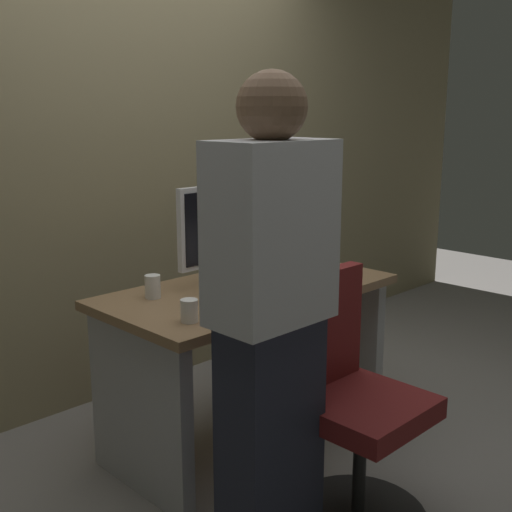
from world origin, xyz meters
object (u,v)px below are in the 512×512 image
cup_by_monitor (153,287)px  book_stack (296,259)px  cup_near_keyboard (189,311)px  person_at_desk (271,323)px  monitor (226,228)px  mouse (305,276)px  office_chair (349,411)px  keyboard (265,290)px  desk (248,336)px

cup_by_monitor → book_stack: size_ratio=0.47×
cup_near_keyboard → person_at_desk: bearing=-90.7°
monitor → cup_near_keyboard: 0.61m
book_stack → monitor: bearing=173.6°
mouse → monitor: bearing=146.0°
person_at_desk → cup_by_monitor: (0.10, 0.78, -0.05)m
office_chair → keyboard: office_chair is taller
desk → office_chair: size_ratio=1.42×
mouse → cup_near_keyboard: bearing=-172.1°
keyboard → cup_near_keyboard: cup_near_keyboard is taller
monitor → book_stack: size_ratio=2.55×
monitor → keyboard: monitor is taller
book_stack → cup_near_keyboard: bearing=-163.3°
person_at_desk → monitor: person_at_desk is taller
desk → cup_by_monitor: 0.52m
office_chair → book_stack: (0.54, 0.76, 0.37)m
office_chair → cup_near_keyboard: bearing=126.0°
desk → office_chair: (-0.14, -0.69, -0.08)m
person_at_desk → monitor: 0.90m
book_stack → mouse: bearing=-125.6°
cup_near_keyboard → book_stack: bearing=16.7°
desk → cup_near_keyboard: size_ratio=15.36×
monitor → cup_near_keyboard: bearing=-146.5°
person_at_desk → cup_near_keyboard: size_ratio=18.85×
office_chair → monitor: bearing=81.4°
desk → book_stack: (0.40, 0.07, 0.29)m
mouse → cup_by_monitor: (-0.69, 0.25, 0.03)m
book_stack → office_chair: bearing=-125.6°
desk → book_stack: size_ratio=6.31×
monitor → cup_by_monitor: monitor is taller
desk → cup_by_monitor: bearing=159.1°
person_at_desk → cup_by_monitor: bearing=83.1°
office_chair → monitor: size_ratio=1.74×
person_at_desk → mouse: bearing=34.3°
office_chair → mouse: (0.43, 0.60, 0.33)m
cup_near_keyboard → cup_by_monitor: size_ratio=0.88×
keyboard → desk: bearing=90.8°
office_chair → cup_near_keyboard: (-0.35, 0.49, 0.36)m
cup_by_monitor → office_chair: bearing=-72.6°
monitor → cup_by_monitor: size_ratio=5.44×
cup_by_monitor → book_stack: bearing=-6.2°
keyboard → cup_near_keyboard: bearing=-167.4°
person_at_desk → cup_near_keyboard: 0.43m
cup_by_monitor → mouse: bearing=-19.6°
person_at_desk → book_stack: size_ratio=7.74×
cup_near_keyboard → book_stack: 0.94m
monitor → book_stack: (0.42, -0.05, -0.20)m
desk → cup_by_monitor: cup_by_monitor is taller
mouse → cup_by_monitor: bearing=160.4°
mouse → cup_by_monitor: cup_by_monitor is taller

